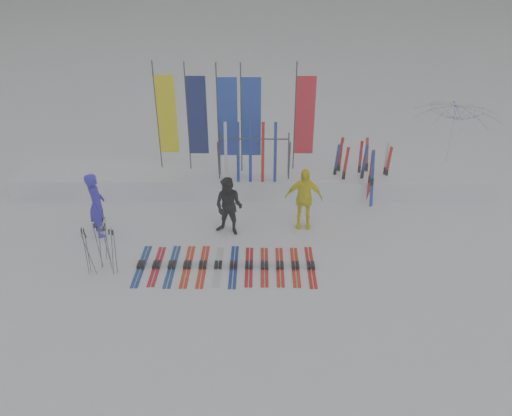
{
  "coord_description": "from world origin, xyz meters",
  "views": [
    {
      "loc": [
        0.3,
        -9.0,
        6.87
      ],
      "look_at": [
        0.2,
        1.6,
        1.0
      ],
      "focal_mm": 35.0,
      "sensor_mm": 36.0,
      "label": 1
    }
  ],
  "objects_px": {
    "person_blue": "(97,205)",
    "tent_canopy": "(451,140)",
    "person_yellow": "(304,198)",
    "ski_rack": "(254,152)",
    "person_black": "(229,207)",
    "ski_row": "(225,265)"
  },
  "relations": [
    {
      "from": "ski_row",
      "to": "person_yellow",
      "type": "bearing_deg",
      "value": 43.95
    },
    {
      "from": "person_blue",
      "to": "person_black",
      "type": "xyz_separation_m",
      "value": [
        3.33,
        0.08,
        -0.08
      ]
    },
    {
      "from": "person_black",
      "to": "person_blue",
      "type": "bearing_deg",
      "value": -158.33
    },
    {
      "from": "person_blue",
      "to": "ski_rack",
      "type": "bearing_deg",
      "value": -80.94
    },
    {
      "from": "person_black",
      "to": "ski_rack",
      "type": "relative_size",
      "value": 0.77
    },
    {
      "from": "person_yellow",
      "to": "tent_canopy",
      "type": "relative_size",
      "value": 0.62
    },
    {
      "from": "person_black",
      "to": "ski_row",
      "type": "distance_m",
      "value": 1.68
    },
    {
      "from": "person_yellow",
      "to": "tent_canopy",
      "type": "bearing_deg",
      "value": 36.19
    },
    {
      "from": "person_blue",
      "to": "ski_row",
      "type": "relative_size",
      "value": 0.41
    },
    {
      "from": "person_blue",
      "to": "ski_rack",
      "type": "height_order",
      "value": "ski_rack"
    },
    {
      "from": "person_yellow",
      "to": "person_black",
      "type": "bearing_deg",
      "value": -167.2
    },
    {
      "from": "ski_row",
      "to": "tent_canopy",
      "type": "bearing_deg",
      "value": 37.18
    },
    {
      "from": "person_yellow",
      "to": "ski_rack",
      "type": "bearing_deg",
      "value": 128.57
    },
    {
      "from": "person_blue",
      "to": "ski_row",
      "type": "height_order",
      "value": "person_blue"
    },
    {
      "from": "person_black",
      "to": "ski_row",
      "type": "xyz_separation_m",
      "value": [
        -0.02,
        -1.51,
        -0.75
      ]
    },
    {
      "from": "person_blue",
      "to": "tent_canopy",
      "type": "xyz_separation_m",
      "value": [
        10.08,
        3.7,
        0.35
      ]
    },
    {
      "from": "person_blue",
      "to": "ski_row",
      "type": "bearing_deg",
      "value": -133.59
    },
    {
      "from": "person_blue",
      "to": "person_yellow",
      "type": "bearing_deg",
      "value": -105.42
    },
    {
      "from": "person_yellow",
      "to": "ski_row",
      "type": "relative_size",
      "value": 0.4
    },
    {
      "from": "person_blue",
      "to": "person_yellow",
      "type": "distance_m",
      "value": 5.27
    },
    {
      "from": "person_blue",
      "to": "tent_canopy",
      "type": "bearing_deg",
      "value": -90.03
    },
    {
      "from": "person_blue",
      "to": "ski_rack",
      "type": "distance_m",
      "value": 4.55
    }
  ]
}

